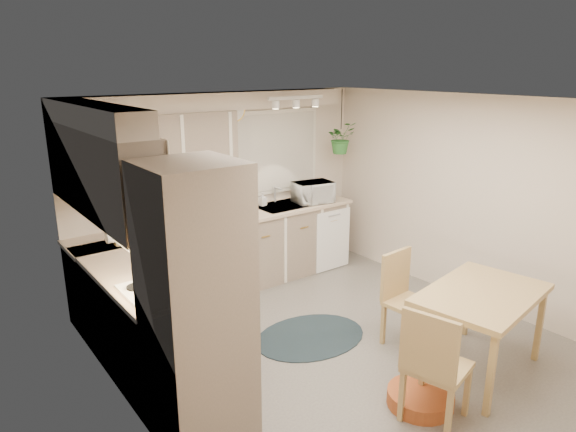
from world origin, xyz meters
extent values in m
plane|color=slate|center=(0.00, 0.00, 0.00)|extent=(4.20, 4.20, 0.00)
plane|color=white|center=(0.00, 0.00, 2.40)|extent=(4.20, 4.20, 0.00)
cube|color=beige|center=(0.00, 2.10, 1.20)|extent=(4.00, 0.04, 2.40)
cube|color=beige|center=(0.00, -2.10, 1.20)|extent=(4.00, 0.04, 2.40)
cube|color=beige|center=(-2.00, 0.00, 1.20)|extent=(0.04, 4.20, 2.40)
cube|color=beige|center=(2.00, 0.00, 1.20)|extent=(0.04, 4.20, 2.40)
cube|color=gray|center=(-1.70, 0.88, 0.45)|extent=(0.60, 1.85, 0.90)
cube|color=gray|center=(-0.20, 1.80, 0.45)|extent=(3.60, 0.60, 0.90)
cube|color=#C5AA8F|center=(-1.69, 0.88, 0.92)|extent=(0.64, 1.89, 0.04)
cube|color=#C5AA8F|center=(-0.20, 1.79, 0.92)|extent=(3.64, 0.64, 0.04)
cube|color=gray|center=(-1.68, -0.38, 1.05)|extent=(0.65, 0.65, 2.10)
cube|color=white|center=(-1.35, -0.38, 1.05)|extent=(0.02, 0.56, 0.58)
cube|color=gray|center=(-1.82, 1.00, 1.83)|extent=(0.35, 2.00, 0.75)
cube|color=gray|center=(-1.00, 1.93, 1.83)|extent=(2.00, 0.35, 0.75)
cube|color=beige|center=(-1.85, 1.00, 2.30)|extent=(0.30, 2.00, 0.20)
cube|color=beige|center=(-0.20, 1.95, 2.30)|extent=(3.60, 0.30, 0.20)
cube|color=white|center=(-1.68, 0.30, 0.94)|extent=(0.52, 0.58, 0.02)
cube|color=white|center=(-1.70, 0.30, 1.40)|extent=(0.40, 0.60, 0.14)
cube|color=beige|center=(0.70, 2.07, 1.60)|extent=(1.40, 0.02, 1.00)
cube|color=silver|center=(0.70, 2.08, 1.60)|extent=(1.50, 0.02, 1.10)
cube|color=#B5B8BD|center=(0.70, 1.80, 0.90)|extent=(0.70, 0.48, 0.10)
cube|color=white|center=(1.30, 1.49, 0.42)|extent=(0.58, 0.02, 0.83)
cube|color=white|center=(0.70, 1.55, 2.33)|extent=(0.80, 0.04, 0.04)
cylinder|color=gold|center=(0.15, 2.07, 2.18)|extent=(0.30, 0.03, 0.30)
cube|color=tan|center=(0.73, -1.11, 0.39)|extent=(1.36, 1.03, 0.78)
cube|color=tan|center=(-0.12, -1.31, 0.49)|extent=(0.56, 0.56, 0.98)
cube|color=tan|center=(0.59, -0.45, 0.47)|extent=(0.48, 0.48, 0.94)
ellipsoid|color=black|center=(-0.11, 0.25, 0.01)|extent=(1.27, 1.00, 0.01)
cylinder|color=#9F441F|center=(-0.08, -1.15, 0.06)|extent=(0.58, 0.58, 0.13)
imported|color=white|center=(1.11, 1.70, 1.11)|extent=(0.54, 0.35, 0.34)
imported|color=white|center=(0.47, 1.95, 0.98)|extent=(0.12, 0.20, 0.08)
imported|color=#2E702C|center=(1.58, 1.70, 1.72)|extent=(0.42, 0.46, 0.33)
cube|color=black|center=(-0.98, 1.80, 1.10)|extent=(0.18, 0.22, 0.32)
cube|color=#B5B8BD|center=(-0.54, 1.82, 1.02)|extent=(0.29, 0.19, 0.16)
cube|color=tan|center=(-0.36, 1.85, 1.05)|extent=(0.10, 0.10, 0.21)
camera|label=1|loc=(-3.13, -3.39, 2.70)|focal=32.00mm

